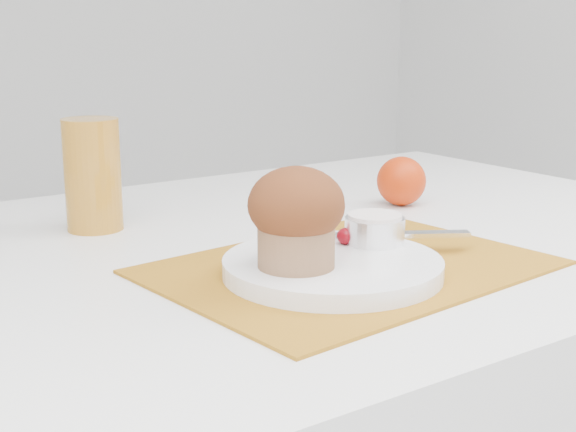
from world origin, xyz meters
TOP-DOWN VIEW (x-y plane):
  - placemat at (-0.02, -0.10)m, footprint 0.43×0.33m
  - plate at (-0.05, -0.11)m, footprint 0.27×0.27m
  - ramekin at (0.02, -0.09)m, footprint 0.08×0.08m
  - cream at (0.02, -0.09)m, footprint 0.06×0.06m
  - raspberry_near at (-0.02, -0.05)m, footprint 0.02×0.02m
  - raspberry_far at (-0.01, -0.08)m, footprint 0.02×0.02m
  - butter_knife at (0.04, -0.08)m, footprint 0.18×0.11m
  - orange at (0.24, 0.10)m, footprint 0.07×0.07m
  - juice_glass at (-0.18, 0.22)m, footprint 0.08×0.08m
  - muffin at (-0.10, -0.12)m, footprint 0.09×0.09m

SIDE VIEW (x-z plane):
  - placemat at x=-0.02m, z-range 0.75..0.75m
  - plate at x=-0.05m, z-range 0.75..0.77m
  - butter_knife at x=0.04m, z-range 0.77..0.78m
  - raspberry_near at x=-0.02m, z-range 0.77..0.79m
  - raspberry_far at x=-0.01m, z-range 0.77..0.79m
  - orange at x=0.24m, z-range 0.75..0.82m
  - ramekin at x=0.02m, z-range 0.77..0.80m
  - cream at x=0.02m, z-range 0.80..0.80m
  - juice_glass at x=-0.18m, z-range 0.75..0.89m
  - muffin at x=-0.10m, z-range 0.77..0.87m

